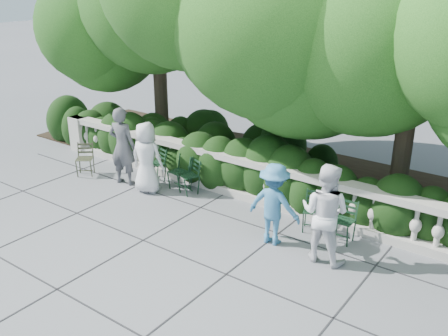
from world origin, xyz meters
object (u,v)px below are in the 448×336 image
Objects in this scene: chair_a at (184,194)px; person_woman_grey at (123,146)px; chair_e at (338,244)px; chair_c at (151,182)px; chair_weathered at (85,177)px; person_casual_man at (325,213)px; chair_d at (312,234)px; person_older_blue at (274,204)px; person_businessman at (147,158)px; chair_b at (175,191)px.

person_woman_grey reaches higher than chair_a.
chair_c is at bearing 178.66° from chair_e.
person_woman_grey is at bearing -21.58° from chair_weathered.
chair_e is 1.14m from person_casual_man.
chair_a and chair_e have the same top height.
person_woman_grey is (-5.52, -0.31, 0.96)m from chair_e.
chair_weathered is at bearing 167.73° from chair_d.
chair_weathered is 0.52× the size of person_older_blue.
person_casual_man reaches higher than chair_c.
chair_a is 1.00× the size of chair_c.
chair_a is 3.04m from person_older_blue.
chair_a is 1.00× the size of chair_weathered.
chair_b is at bearing -154.92° from person_businessman.
chair_a is 3.32m from chair_d.
chair_b is 1.06m from person_businessman.
chair_c is (-0.86, 0.08, 0.00)m from chair_b.
person_businessman is (0.35, -0.45, 0.85)m from chair_c.
chair_weathered is at bearing 4.99° from person_woman_grey.
person_casual_man reaches higher than person_businessman.
chair_a is 0.49× the size of person_businessman.
person_older_blue is at bearing -147.97° from chair_e.
chair_c is 5.06m from chair_e.
chair_e is at bearing 173.13° from person_businessman.
person_woman_grey is (-1.61, -0.33, 0.96)m from chair_a.
chair_d is 0.45× the size of person_casual_man.
person_casual_man is at bearing 12.40° from chair_a.
chair_e is 4.80m from person_businessman.
person_woman_grey is at bearing -146.10° from chair_a.
chair_e is (3.91, -0.02, 0.00)m from chair_a.
person_woman_grey reaches higher than chair_e.
chair_c is 0.49× the size of person_businessman.
chair_weathered is 5.63m from person_older_blue.
chair_b is (-0.29, 0.03, 0.00)m from chair_a.
person_older_blue reaches higher than chair_a.
chair_c is at bearing -62.65° from person_businessman.
chair_weathered is 0.49× the size of person_businessman.
person_woman_grey is at bearing -5.56° from person_casual_man.
chair_c is 1.00× the size of chair_d.
chair_e is at bearing 14.93° from chair_c.
chair_weathered is 0.44× the size of person_woman_grey.
chair_b is 3.61m from chair_d.
chair_b is 4.33m from person_casual_man.
person_older_blue is (4.00, -0.79, 0.81)m from chair_c.
person_casual_man is at bearing 164.41° from person_woman_grey.
person_older_blue is (2.85, -0.68, 0.81)m from chair_a.
person_casual_man reaches higher than chair_a.
person_older_blue is (4.46, -0.36, -0.16)m from person_woman_grey.
chair_e is 0.45× the size of person_casual_man.
chair_a is 3.91m from chair_e.
person_casual_man is at bearing -2.94° from chair_b.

